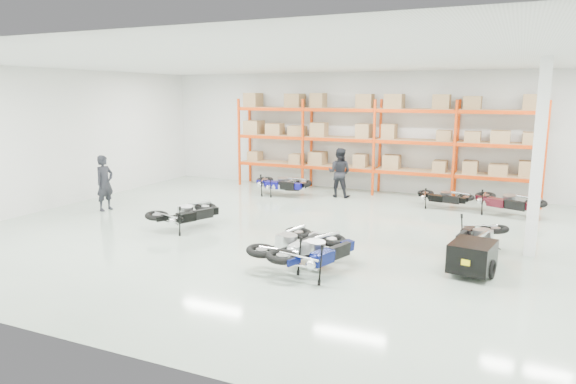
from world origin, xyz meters
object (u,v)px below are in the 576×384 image
at_px(person_back, 339,173).
at_px(moto_back_c, 444,194).
at_px(moto_back_a, 281,180).
at_px(moto_touring_right, 479,231).
at_px(moto_silver_left, 290,238).
at_px(person_left, 105,183).
at_px(moto_back_d, 507,197).
at_px(trailer, 472,256).
at_px(moto_blue_centre, 317,245).
at_px(moto_black_far_left, 186,209).
at_px(moto_back_b, 285,183).

bearing_deg(person_back, moto_back_c, 173.96).
bearing_deg(person_back, moto_back_a, 18.09).
bearing_deg(moto_touring_right, moto_back_a, 157.13).
bearing_deg(moto_silver_left, person_left, -12.02).
bearing_deg(moto_silver_left, moto_back_d, -115.52).
height_order(moto_silver_left, trailer, moto_silver_left).
distance_m(moto_blue_centre, trailer, 3.20).
distance_m(moto_silver_left, trailer, 3.82).
relative_size(moto_blue_centre, moto_touring_right, 1.06).
height_order(moto_black_far_left, person_back, person_back).
relative_size(moto_silver_left, moto_back_c, 1.20).
distance_m(moto_black_far_left, moto_back_a, 5.42).
height_order(moto_blue_centre, moto_back_c, moto_blue_centre).
bearing_deg(moto_black_far_left, moto_silver_left, -178.85).
xyz_separation_m(moto_back_d, person_left, (-11.79, -4.46, 0.31)).
distance_m(moto_silver_left, moto_touring_right, 4.46).
xyz_separation_m(moto_back_a, person_back, (2.04, 0.65, 0.31)).
bearing_deg(moto_back_a, moto_black_far_left, 178.24).
xyz_separation_m(trailer, moto_back_b, (-7.02, 6.10, 0.07)).
xyz_separation_m(moto_black_far_left, person_back, (2.41, 6.05, 0.32)).
xyz_separation_m(moto_blue_centre, moto_touring_right, (2.98, 2.73, -0.03)).
relative_size(moto_blue_centre, moto_silver_left, 1.02).
relative_size(moto_back_c, person_back, 0.89).
bearing_deg(moto_back_d, moto_blue_centre, 176.73).
distance_m(moto_silver_left, moto_back_c, 7.53).
relative_size(moto_touring_right, person_left, 1.03).
height_order(moto_silver_left, moto_black_far_left, moto_silver_left).
bearing_deg(moto_back_d, moto_back_a, 112.24).
distance_m(moto_black_far_left, moto_back_c, 8.32).
xyz_separation_m(moto_back_c, person_back, (-3.73, 0.42, 0.40)).
relative_size(moto_blue_centre, moto_back_a, 1.02).
relative_size(trailer, moto_back_b, 1.08).
bearing_deg(moto_back_a, person_left, 139.63).
bearing_deg(trailer, moto_blue_centre, -149.39).
bearing_deg(moto_silver_left, moto_back_a, -57.69).
bearing_deg(person_back, moto_black_far_left, 68.79).
xyz_separation_m(moto_black_far_left, moto_back_a, (0.37, 5.41, 0.01)).
height_order(moto_back_a, moto_back_b, moto_back_a).
bearing_deg(moto_back_d, moto_silver_left, 171.17).
bearing_deg(moto_back_a, moto_blue_centre, -147.76).
xyz_separation_m(moto_silver_left, moto_back_d, (4.21, 6.90, -0.01)).
bearing_deg(moto_back_d, moto_back_b, 112.12).
bearing_deg(person_back, moto_silver_left, 101.02).
bearing_deg(moto_touring_right, moto_blue_centre, -128.28).
bearing_deg(moto_blue_centre, moto_black_far_left, -3.35).
relative_size(moto_back_b, moto_back_d, 0.85).
xyz_separation_m(moto_touring_right, trailer, (0.00, -1.60, -0.15)).
relative_size(moto_touring_right, moto_back_b, 1.15).
bearing_deg(moto_touring_right, trailer, -80.81).
distance_m(trailer, moto_back_a, 9.41).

